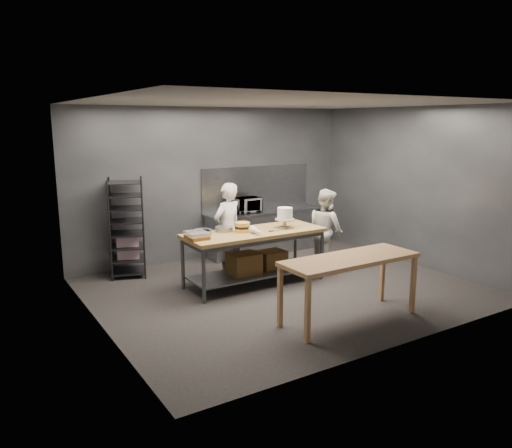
{
  "coord_description": "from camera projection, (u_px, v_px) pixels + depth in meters",
  "views": [
    {
      "loc": [
        -4.56,
        -6.44,
        2.71
      ],
      "look_at": [
        -0.29,
        0.43,
        1.05
      ],
      "focal_mm": 35.0,
      "sensor_mm": 36.0,
      "label": 1
    }
  ],
  "objects": [
    {
      "name": "ground",
      "position": [
        285.0,
        289.0,
        8.26
      ],
      "size": [
        6.0,
        6.0,
        0.0
      ],
      "primitive_type": "plane",
      "color": "black",
      "rests_on": "ground"
    },
    {
      "name": "back_wall",
      "position": [
        214.0,
        183.0,
        10.04
      ],
      "size": [
        6.0,
        0.04,
        3.0
      ],
      "primitive_type": "cube",
      "color": "#4C4F54",
      "rests_on": "ground"
    },
    {
      "name": "work_table",
      "position": [
        255.0,
        251.0,
        8.42
      ],
      "size": [
        2.4,
        0.9,
        0.92
      ],
      "color": "olive",
      "rests_on": "ground"
    },
    {
      "name": "near_counter",
      "position": [
        350.0,
        263.0,
        6.82
      ],
      "size": [
        2.0,
        0.7,
        0.9
      ],
      "color": "#996D3F",
      "rests_on": "ground"
    },
    {
      "name": "back_counter",
      "position": [
        264.0,
        231.0,
        10.5
      ],
      "size": [
        2.6,
        0.6,
        0.9
      ],
      "color": "slate",
      "rests_on": "ground"
    },
    {
      "name": "splashback_panel",
      "position": [
        257.0,
        187.0,
        10.57
      ],
      "size": [
        2.6,
        0.02,
        0.9
      ],
      "primitive_type": "cube",
      "color": "slate",
      "rests_on": "back_counter"
    },
    {
      "name": "speed_rack",
      "position": [
        127.0,
        229.0,
        8.83
      ],
      "size": [
        0.78,
        0.81,
        1.75
      ],
      "color": "black",
      "rests_on": "ground"
    },
    {
      "name": "chef_behind",
      "position": [
        228.0,
        230.0,
        8.84
      ],
      "size": [
        0.7,
        0.56,
        1.67
      ],
      "primitive_type": "imported",
      "rotation": [
        0.0,
        0.0,
        3.44
      ],
      "color": "white",
      "rests_on": "ground"
    },
    {
      "name": "chef_right",
      "position": [
        326.0,
        230.0,
        9.2
      ],
      "size": [
        0.63,
        0.78,
        1.52
      ],
      "primitive_type": "imported",
      "rotation": [
        0.0,
        0.0,
        1.5
      ],
      "color": "white",
      "rests_on": "ground"
    },
    {
      "name": "microwave",
      "position": [
        247.0,
        205.0,
        10.16
      ],
      "size": [
        0.54,
        0.37,
        0.3
      ],
      "primitive_type": "imported",
      "color": "black",
      "rests_on": "back_counter"
    },
    {
      "name": "frosted_cake_stand",
      "position": [
        285.0,
        215.0,
        8.54
      ],
      "size": [
        0.34,
        0.34,
        0.35
      ],
      "color": "#B0A48C",
      "rests_on": "work_table"
    },
    {
      "name": "layer_cake",
      "position": [
        242.0,
        227.0,
        8.26
      ],
      "size": [
        0.25,
        0.25,
        0.16
      ],
      "color": "#ECC44B",
      "rests_on": "work_table"
    },
    {
      "name": "cake_pans",
      "position": [
        211.0,
        231.0,
        8.15
      ],
      "size": [
        0.73,
        0.39,
        0.07
      ],
      "color": "gray",
      "rests_on": "work_table"
    },
    {
      "name": "piping_bag",
      "position": [
        257.0,
        231.0,
        8.05
      ],
      "size": [
        0.14,
        0.39,
        0.12
      ],
      "primitive_type": "cone",
      "rotation": [
        1.57,
        0.0,
        -0.06
      ],
      "color": "white",
      "rests_on": "work_table"
    },
    {
      "name": "offset_spatula",
      "position": [
        276.0,
        231.0,
        8.33
      ],
      "size": [
        0.36,
        0.02,
        0.02
      ],
      "color": "slate",
      "rests_on": "work_table"
    },
    {
      "name": "pastry_clamshells",
      "position": [
        197.0,
        235.0,
        7.78
      ],
      "size": [
        0.32,
        0.39,
        0.11
      ],
      "color": "#8E5B1C",
      "rests_on": "work_table"
    }
  ]
}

